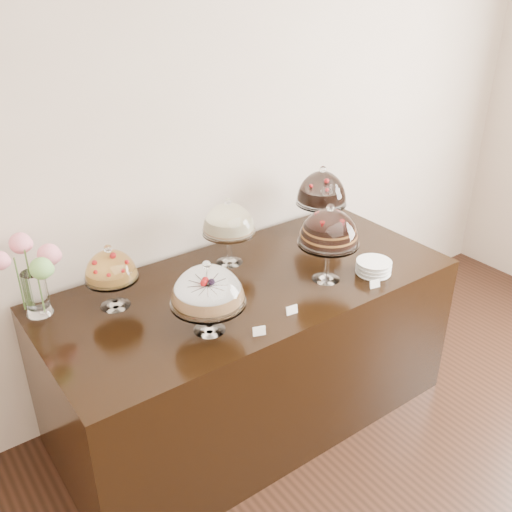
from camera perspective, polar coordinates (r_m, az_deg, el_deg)
wall_back at (r=3.35m, az=-2.21°, el=11.61°), size 5.00×0.04×3.00m
display_counter at (r=3.27m, az=-0.52°, el=-9.49°), size 2.20×1.00×0.90m
cake_stand_sugar_sponge at (r=2.54m, az=-4.86°, el=-3.27°), size 0.34×0.34×0.36m
cake_stand_choco_layer at (r=2.94m, az=7.31°, el=2.59°), size 0.32×0.32×0.43m
cake_stand_cheesecake at (r=3.11m, az=-2.76°, el=3.49°), size 0.30×0.30×0.39m
cake_stand_dark_choco at (r=3.48m, az=6.60°, el=6.53°), size 0.31×0.31×0.44m
cake_stand_fruit_tart at (r=2.81m, az=-14.34°, el=-1.23°), size 0.26×0.26×0.33m
flower_vase at (r=2.85m, az=-21.40°, el=-1.44°), size 0.31×0.33×0.39m
plate_stack at (r=3.15m, az=11.68°, el=-1.11°), size 0.19×0.19×0.07m
price_card_left at (r=2.61m, az=0.32°, el=-7.52°), size 0.06×0.03×0.04m
price_card_right at (r=3.03m, az=11.80°, el=-2.75°), size 0.06×0.03×0.04m
price_card_extra at (r=2.76m, az=3.61°, el=-5.41°), size 0.06×0.02×0.04m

